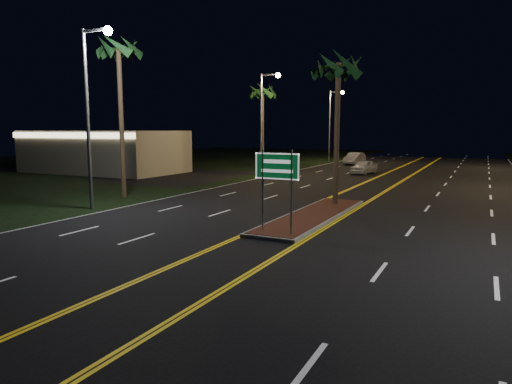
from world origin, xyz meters
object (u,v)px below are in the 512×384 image
Objects in this scene: median_island at (313,216)px; palm_median at (338,67)px; commercial_building at (104,151)px; streetlight_left_near at (92,98)px; streetlight_left_mid at (265,112)px; palm_left_far at (263,92)px; car_near at (364,166)px; highway_sign at (277,174)px; streetlight_left_far at (333,117)px; car_far at (355,158)px; palm_left_near at (119,50)px.

palm_median reaches higher than median_island.
commercial_building is at bearing 153.45° from median_island.
streetlight_left_mid is (0.00, 20.00, 0.00)m from streetlight_left_near.
palm_median is at bearing -20.05° from commercial_building.
palm_left_far reaches higher than car_near.
median_island is 3.20× the size of highway_sign.
highway_sign is at bearing -74.29° from car_near.
commercial_building is at bearing -165.39° from streetlight_left_mid.
car_near is at bearing -62.13° from streetlight_left_far.
streetlight_left_far is 16.28m from palm_left_far.
car_far is (3.85, 36.63, -4.83)m from streetlight_left_near.
highway_sign is at bearing -90.00° from palm_median.
car_near is at bearing 9.74° from palm_left_far.
median_island is 1.05× the size of palm_left_near.
palm_left_near is (-12.50, -2.50, 1.40)m from palm_median.
commercial_building is at bearing -148.75° from palm_left_far.
palm_median is at bearing 90.00° from highway_sign.
palm_left_far reaches higher than highway_sign.
streetlight_left_mid and streetlight_left_far have the same top height.
median_island is at bearing -74.00° from streetlight_left_far.
streetlight_left_near is at bearing -164.22° from median_island.
palm_left_near is at bearing -96.73° from streetlight_left_mid.
palm_median is at bearing -72.42° from streetlight_left_far.
median_island is 1.14× the size of streetlight_left_near.
streetlight_left_far is 36.18m from palm_left_near.
palm_left_near reaches higher than car_far.
palm_left_far is (-2.19, 24.00, 2.09)m from streetlight_left_near.
streetlight_left_near reaches higher than palm_median.
palm_left_near is (-1.89, -36.00, 3.02)m from streetlight_left_far.
palm_median is (0.00, 3.50, 7.19)m from median_island.
streetlight_left_mid is (-10.61, 21.20, 3.25)m from highway_sign.
highway_sign reaches higher than car_far.
commercial_building is at bearing -122.65° from streetlight_left_far.
palm_median is at bearing 11.31° from palm_left_near.
streetlight_left_near is 1.99× the size of car_near.
car_far is at bearing 84.00° from streetlight_left_near.
commercial_building reaches higher than median_island.
palm_median is at bearing -51.83° from streetlight_left_mid.
commercial_building is at bearing 133.90° from streetlight_left_near.
streetlight_left_far is 16.93m from car_near.
palm_median reaches higher than commercial_building.
streetlight_left_far is 1.08× the size of palm_median.
streetlight_left_mid is at bearing -61.33° from palm_left_far.
highway_sign is 0.36× the size of streetlight_left_far.
median_island is 34.31m from car_far.
commercial_building is (-26.00, 12.99, 1.92)m from median_island.
streetlight_left_far reaches higher than palm_median.
car_far is at bearing -41.14° from streetlight_left_far.
highway_sign is 0.71× the size of car_near.
highway_sign is 0.36× the size of streetlight_left_near.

